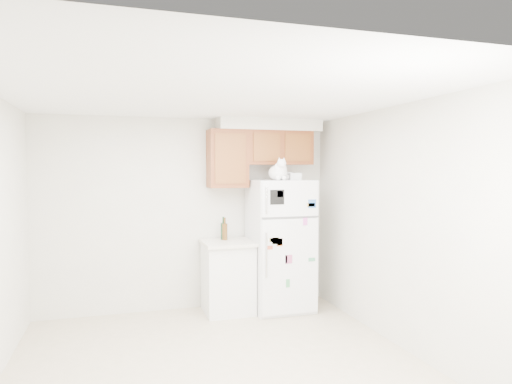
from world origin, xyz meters
name	(u,v)px	position (x,y,z in m)	size (l,w,h in m)	color
ground_plane	(221,372)	(0.00, 0.00, -0.01)	(3.80, 4.00, 0.01)	beige
room_shell	(227,187)	(0.12, 0.24, 1.67)	(3.84, 4.04, 2.52)	silver
refrigerator	(280,245)	(1.16, 1.61, 0.85)	(0.76, 0.78, 1.70)	white
base_counter	(228,276)	(0.47, 1.68, 0.46)	(0.64, 0.64, 0.92)	white
cat	(279,172)	(1.09, 1.48, 1.81)	(0.28, 0.41, 0.29)	white
storage_box_back	(285,176)	(1.25, 1.71, 1.75)	(0.18, 0.13, 0.10)	white
storage_box_front	(295,176)	(1.34, 1.57, 1.74)	(0.15, 0.11, 0.09)	white
bottle_green	(223,228)	(0.44, 1.81, 1.07)	(0.07, 0.07, 0.30)	#19381E
bottle_amber	(225,229)	(0.45, 1.78, 1.07)	(0.07, 0.07, 0.29)	#593814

